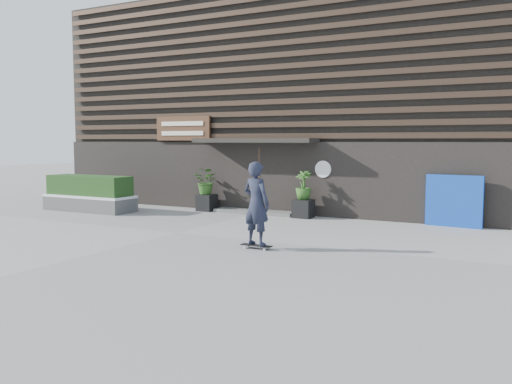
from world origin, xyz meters
The scene contains 12 objects.
ground centered at (0.00, 0.00, 0.00)m, with size 80.00×80.00×0.00m, color gray.
entrance_step centered at (0.00, 4.60, 0.06)m, with size 3.00×0.80×0.12m, color #535350.
planter_pot_left centered at (-1.90, 4.40, 0.30)m, with size 0.60×0.60×0.60m, color black.
bamboo_left centered at (-1.90, 4.40, 1.08)m, with size 0.86×0.75×0.96m, color #2D591E.
planter_pot_right centered at (1.90, 4.40, 0.30)m, with size 0.60×0.60×0.60m, color black.
bamboo_right centered at (1.90, 4.40, 1.08)m, with size 0.54×0.54×0.96m, color #2D591E.
raised_bed centered at (-5.68, 2.41, 0.25)m, with size 3.50×1.20×0.50m, color #484946.
snow_layer centered at (-5.68, 2.41, 0.54)m, with size 3.50×1.20×0.08m, color white.
hedge centered at (-5.68, 2.41, 0.93)m, with size 3.30×1.00×0.70m, color #1A3915.
blue_tarp centered at (6.58, 4.70, 0.77)m, with size 1.64×0.12×1.54m, color #0B339A.
building centered at (0.00, 9.96, 3.99)m, with size 18.00×11.00×8.00m.
skateboarder centered at (2.99, -0.95, 1.07)m, with size 0.80×0.62×2.06m.
Camera 1 is at (8.92, -12.10, 2.53)m, focal length 38.23 mm.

